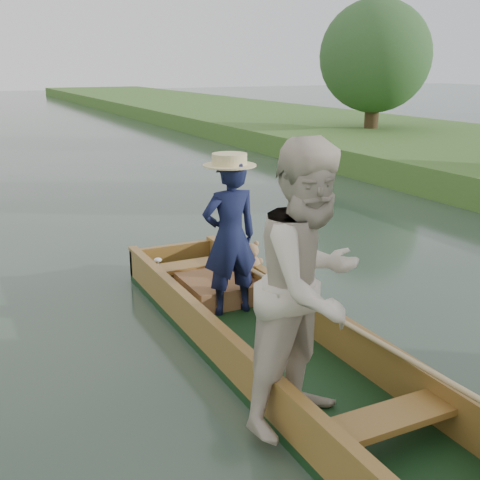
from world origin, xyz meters
name	(u,v)px	position (x,y,z in m)	size (l,w,h in m)	color
ground	(269,358)	(0.00, 0.00, 0.00)	(120.00, 120.00, 0.00)	#283D30
trees_far	(276,60)	(3.68, 6.46, 2.61)	(21.85, 11.97, 4.47)	#47331E
punt	(277,295)	(-0.13, -0.34, 0.75)	(1.50, 5.01, 2.11)	black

